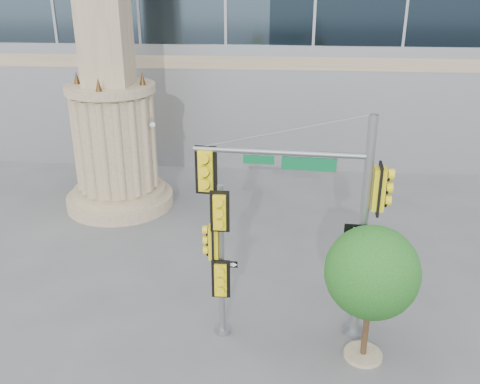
{
  "coord_description": "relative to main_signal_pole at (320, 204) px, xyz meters",
  "views": [
    {
      "loc": [
        0.7,
        -11.21,
        9.21
      ],
      "look_at": [
        -0.37,
        2.0,
        3.68
      ],
      "focal_mm": 40.0,
      "sensor_mm": 36.0,
      "label": 1
    }
  ],
  "objects": [
    {
      "name": "street_tree",
      "position": [
        1.3,
        -0.99,
        -1.4
      ],
      "size": [
        2.34,
        2.29,
        3.65
      ],
      "color": "gray",
      "rests_on": "ground"
    },
    {
      "name": "main_signal_pole",
      "position": [
        0.0,
        0.0,
        0.0
      ],
      "size": [
        4.75,
        0.74,
        6.13
      ],
      "rotation": [
        0.0,
        0.0,
        -0.07
      ],
      "color": "slate",
      "rests_on": "ground"
    },
    {
      "name": "monument",
      "position": [
        -7.71,
        7.91,
        1.72
      ],
      "size": [
        4.4,
        4.4,
        16.6
      ],
      "color": "gray",
      "rests_on": "ground"
    },
    {
      "name": "ground",
      "position": [
        -1.71,
        -1.09,
        -3.8
      ],
      "size": [
        120.0,
        120.0,
        0.0
      ],
      "primitive_type": "plane",
      "color": "#545456",
      "rests_on": "ground"
    },
    {
      "name": "secondary_signal_pole",
      "position": [
        -2.5,
        -0.43,
        -1.24
      ],
      "size": [
        0.74,
        0.55,
        4.36
      ],
      "rotation": [
        0.0,
        0.0,
        0.01
      ],
      "color": "slate",
      "rests_on": "ground"
    }
  ]
}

